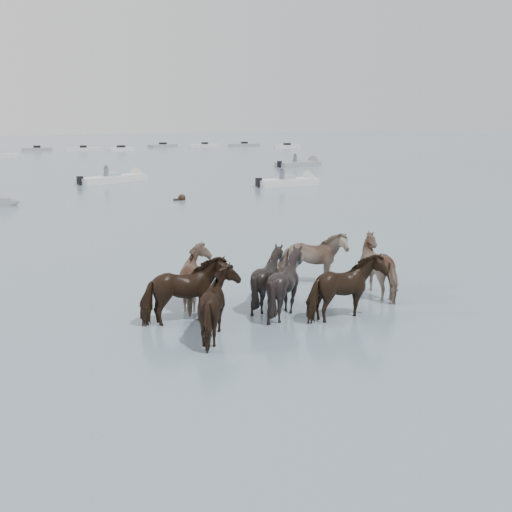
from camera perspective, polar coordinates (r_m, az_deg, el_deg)
ground at (r=14.97m, az=7.10°, el=-3.93°), size 400.00×400.00×0.00m
pony_herd at (r=13.68m, az=2.41°, el=-2.54°), size 7.23×4.03×1.64m
swimming_pony at (r=33.35m, az=-7.45°, el=5.69°), size 0.72×0.44×0.44m
motorboat_c at (r=44.78m, az=-13.29°, el=7.50°), size 6.19×3.58×1.92m
motorboat_d at (r=41.14m, az=3.94°, el=7.35°), size 5.19×1.83×1.92m
motorboat_e at (r=59.41m, az=4.75°, el=9.11°), size 5.98×2.59×1.92m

